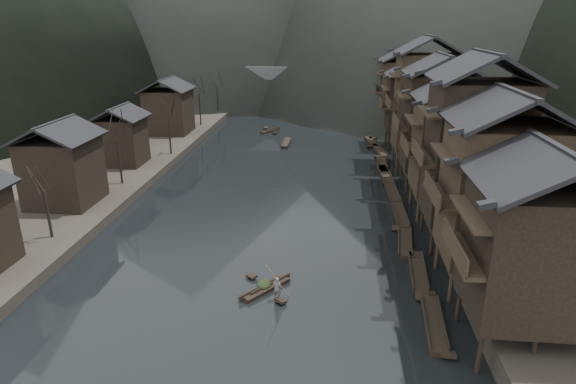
# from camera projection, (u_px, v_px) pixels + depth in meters

# --- Properties ---
(water) EXTENTS (300.00, 300.00, 0.00)m
(water) POSITION_uv_depth(u_px,v_px,m) (253.00, 268.00, 37.52)
(water) COLOR black
(water) RESTS_ON ground
(right_bank) EXTENTS (40.00, 200.00, 1.80)m
(right_bank) POSITION_uv_depth(u_px,v_px,m) (529.00, 143.00, 71.56)
(right_bank) COLOR #2D2823
(right_bank) RESTS_ON ground
(left_bank) EXTENTS (40.00, 200.00, 1.20)m
(left_bank) POSITION_uv_depth(u_px,v_px,m) (80.00, 135.00, 77.90)
(left_bank) COLOR #2D2823
(left_bank) RESTS_ON ground
(stilt_houses) EXTENTS (9.00, 67.60, 16.71)m
(stilt_houses) POSITION_uv_depth(u_px,v_px,m) (442.00, 112.00, 50.97)
(stilt_houses) COLOR black
(stilt_houses) RESTS_ON ground
(left_houses) EXTENTS (8.10, 53.20, 8.73)m
(left_houses) POSITION_uv_depth(u_px,v_px,m) (107.00, 134.00, 56.27)
(left_houses) COLOR black
(left_houses) RESTS_ON left_bank
(bare_trees) EXTENTS (3.82, 73.58, 7.65)m
(bare_trees) POSITION_uv_depth(u_px,v_px,m) (151.00, 118.00, 60.47)
(bare_trees) COLOR black
(bare_trees) RESTS_ON left_bank
(moored_sampans) EXTENTS (2.85, 61.40, 0.47)m
(moored_sampans) POSITION_uv_depth(u_px,v_px,m) (387.00, 181.00, 57.16)
(moored_sampans) COLOR black
(moored_sampans) RESTS_ON water
(midriver_boats) EXTENTS (15.07, 40.67, 0.45)m
(midriver_boats) POSITION_uv_depth(u_px,v_px,m) (308.00, 122.00, 89.90)
(midriver_boats) COLOR black
(midriver_boats) RESTS_ON water
(stone_bridge) EXTENTS (40.00, 6.00, 9.00)m
(stone_bridge) POSITION_uv_depth(u_px,v_px,m) (307.00, 85.00, 103.23)
(stone_bridge) COLOR #4C4C4F
(stone_bridge) RESTS_ON ground
(hero_sampan) EXTENTS (3.46, 4.06, 0.43)m
(hero_sampan) POSITION_uv_depth(u_px,v_px,m) (265.00, 288.00, 34.44)
(hero_sampan) COLOR black
(hero_sampan) RESTS_ON water
(cargo_heap) EXTENTS (1.01, 1.32, 0.60)m
(cargo_heap) POSITION_uv_depth(u_px,v_px,m) (264.00, 280.00, 34.42)
(cargo_heap) COLOR black
(cargo_heap) RESTS_ON hero_sampan
(boatman) EXTENTS (0.67, 0.52, 1.62)m
(boatman) POSITION_uv_depth(u_px,v_px,m) (277.00, 285.00, 32.83)
(boatman) COLOR slate
(boatman) RESTS_ON hero_sampan
(bamboo_pole) EXTENTS (1.70, 1.76, 3.77)m
(bamboo_pole) POSITION_uv_depth(u_px,v_px,m) (280.00, 249.00, 31.89)
(bamboo_pole) COLOR #8C7A51
(bamboo_pole) RESTS_ON boatman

